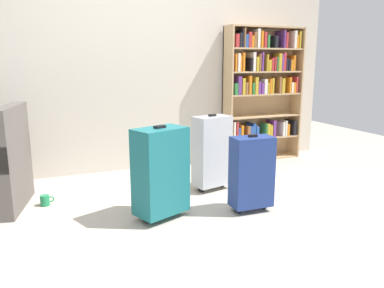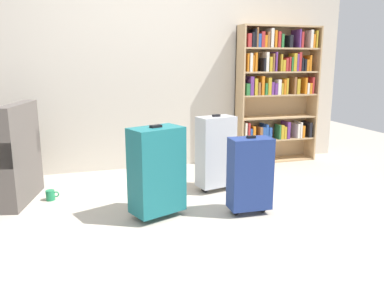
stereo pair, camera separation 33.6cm
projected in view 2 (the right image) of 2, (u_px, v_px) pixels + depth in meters
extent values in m
plane|color=#B2A899|center=(188.00, 220.00, 3.09)|extent=(8.83, 8.83, 0.00)
cube|color=beige|center=(147.00, 58.00, 4.43)|extent=(5.05, 0.10, 2.60)
cube|color=tan|center=(240.00, 97.00, 4.64)|extent=(0.02, 0.26, 1.69)
cube|color=tan|center=(313.00, 95.00, 4.92)|extent=(0.02, 0.26, 1.69)
cube|color=tan|center=(273.00, 95.00, 4.89)|extent=(1.04, 0.02, 1.69)
cube|color=tan|center=(274.00, 160.00, 4.96)|extent=(1.00, 0.24, 0.02)
cube|color=tan|center=(275.00, 139.00, 4.90)|extent=(1.00, 0.24, 0.02)
cube|color=tan|center=(276.00, 117.00, 4.84)|extent=(1.00, 0.24, 0.02)
cube|color=tan|center=(277.00, 95.00, 4.78)|extent=(1.00, 0.24, 0.02)
cube|color=tan|center=(278.00, 72.00, 4.72)|extent=(1.00, 0.24, 0.02)
cube|color=tan|center=(279.00, 49.00, 4.66)|extent=(1.00, 0.24, 0.02)
cube|color=tan|center=(280.00, 26.00, 4.60)|extent=(1.00, 0.24, 0.02)
cube|color=silver|center=(244.00, 131.00, 4.71)|extent=(0.02, 0.16, 0.23)
cube|color=#B22D2D|center=(247.00, 131.00, 4.72)|extent=(0.03, 0.16, 0.22)
cube|color=#264C99|center=(248.00, 134.00, 4.76)|extent=(0.03, 0.21, 0.15)
cube|color=orange|center=(252.00, 133.00, 4.74)|extent=(0.03, 0.16, 0.18)
cube|color=brown|center=(258.00, 133.00, 4.78)|extent=(0.03, 0.19, 0.16)
cube|color=#264C99|center=(262.00, 133.00, 4.78)|extent=(0.04, 0.16, 0.16)
cube|color=#264C99|center=(264.00, 131.00, 4.81)|extent=(0.03, 0.20, 0.19)
cube|color=#264C99|center=(267.00, 133.00, 4.82)|extent=(0.04, 0.20, 0.15)
cube|color=#2D7238|center=(278.00, 131.00, 4.83)|extent=(0.02, 0.15, 0.18)
cube|color=gold|center=(280.00, 131.00, 4.85)|extent=(0.04, 0.16, 0.18)
cube|color=gold|center=(283.00, 132.00, 4.86)|extent=(0.03, 0.16, 0.16)
cube|color=#66337F|center=(285.00, 130.00, 4.88)|extent=(0.04, 0.19, 0.21)
cube|color=silver|center=(296.00, 130.00, 4.92)|extent=(0.03, 0.17, 0.18)
cube|color=silver|center=(298.00, 129.00, 4.93)|extent=(0.02, 0.18, 0.20)
cube|color=orange|center=(300.00, 131.00, 4.96)|extent=(0.04, 0.21, 0.15)
cube|color=black|center=(306.00, 129.00, 4.98)|extent=(0.04, 0.21, 0.19)
cube|color=#2D7238|center=(245.00, 89.00, 4.62)|extent=(0.04, 0.20, 0.14)
cube|color=#66337F|center=(249.00, 86.00, 4.63)|extent=(0.04, 0.21, 0.22)
cube|color=gold|center=(254.00, 87.00, 4.62)|extent=(0.04, 0.16, 0.20)
cube|color=brown|center=(257.00, 89.00, 4.65)|extent=(0.03, 0.18, 0.15)
cube|color=orange|center=(260.00, 85.00, 4.64)|extent=(0.04, 0.16, 0.23)
cube|color=#2D7238|center=(264.00, 89.00, 4.67)|extent=(0.03, 0.17, 0.14)
cube|color=gold|center=(266.00, 86.00, 4.69)|extent=(0.04, 0.21, 0.21)
cube|color=#66337F|center=(270.00, 88.00, 4.70)|extent=(0.03, 0.19, 0.15)
cube|color=#66337F|center=(273.00, 89.00, 4.70)|extent=(0.04, 0.16, 0.14)
cube|color=silver|center=(277.00, 87.00, 4.72)|extent=(0.04, 0.17, 0.18)
cube|color=gold|center=(280.00, 89.00, 4.72)|extent=(0.02, 0.14, 0.14)
cube|color=orange|center=(282.00, 87.00, 4.73)|extent=(0.03, 0.16, 0.18)
cube|color=gold|center=(285.00, 86.00, 4.74)|extent=(0.03, 0.16, 0.20)
cube|color=brown|center=(292.00, 85.00, 4.78)|extent=(0.03, 0.18, 0.21)
cube|color=gold|center=(295.00, 86.00, 4.79)|extent=(0.04, 0.19, 0.19)
cube|color=orange|center=(302.00, 85.00, 4.83)|extent=(0.03, 0.21, 0.20)
cube|color=silver|center=(305.00, 88.00, 4.84)|extent=(0.03, 0.18, 0.13)
cube|color=orange|center=(307.00, 88.00, 4.85)|extent=(0.03, 0.18, 0.13)
cube|color=#B22D2D|center=(309.00, 85.00, 4.86)|extent=(0.02, 0.20, 0.21)
cube|color=orange|center=(245.00, 63.00, 4.54)|extent=(0.02, 0.19, 0.21)
cube|color=silver|center=(248.00, 62.00, 4.55)|extent=(0.03, 0.19, 0.21)
cube|color=orange|center=(250.00, 63.00, 4.57)|extent=(0.02, 0.20, 0.19)
cube|color=orange|center=(254.00, 62.00, 4.56)|extent=(0.03, 0.16, 0.22)
cube|color=black|center=(262.00, 65.00, 4.59)|extent=(0.02, 0.15, 0.16)
cube|color=silver|center=(264.00, 62.00, 4.62)|extent=(0.04, 0.22, 0.23)
cube|color=gold|center=(268.00, 64.00, 4.62)|extent=(0.03, 0.17, 0.17)
cube|color=brown|center=(271.00, 62.00, 4.62)|extent=(0.02, 0.15, 0.21)
cube|color=#66337F|center=(273.00, 62.00, 4.64)|extent=(0.02, 0.18, 0.23)
cube|color=gold|center=(279.00, 63.00, 4.65)|extent=(0.02, 0.17, 0.20)
cube|color=gold|center=(281.00, 66.00, 4.68)|extent=(0.04, 0.18, 0.14)
cube|color=#B22D2D|center=(284.00, 65.00, 4.69)|extent=(0.03, 0.19, 0.16)
cube|color=#B22D2D|center=(287.00, 64.00, 4.70)|extent=(0.02, 0.18, 0.17)
cube|color=#2D7238|center=(289.00, 64.00, 4.71)|extent=(0.02, 0.19, 0.17)
cube|color=gold|center=(293.00, 62.00, 4.69)|extent=(0.04, 0.14, 0.22)
cube|color=#66337F|center=(295.00, 63.00, 4.71)|extent=(0.02, 0.15, 0.21)
cube|color=#B22D2D|center=(296.00, 62.00, 4.74)|extent=(0.03, 0.22, 0.23)
cube|color=black|center=(300.00, 64.00, 4.73)|extent=(0.02, 0.15, 0.16)
cube|color=black|center=(302.00, 65.00, 4.76)|extent=(0.03, 0.19, 0.15)
cube|color=orange|center=(305.00, 65.00, 4.76)|extent=(0.04, 0.16, 0.14)
cube|color=orange|center=(307.00, 63.00, 4.76)|extent=(0.03, 0.16, 0.19)
cube|color=#B22D2D|center=(247.00, 41.00, 4.48)|extent=(0.04, 0.16, 0.16)
cube|color=black|center=(250.00, 40.00, 4.50)|extent=(0.03, 0.19, 0.17)
cube|color=black|center=(253.00, 38.00, 4.50)|extent=(0.02, 0.17, 0.21)
cube|color=brown|center=(255.00, 38.00, 4.50)|extent=(0.02, 0.18, 0.23)
cube|color=#264C99|center=(257.00, 41.00, 4.53)|extent=(0.03, 0.19, 0.15)
cube|color=#B22D2D|center=(260.00, 40.00, 4.54)|extent=(0.04, 0.20, 0.18)
cube|color=orange|center=(264.00, 41.00, 4.53)|extent=(0.03, 0.15, 0.14)
cube|color=brown|center=(266.00, 40.00, 4.54)|extent=(0.03, 0.15, 0.18)
cube|color=silver|center=(269.00, 38.00, 4.58)|extent=(0.04, 0.22, 0.22)
cube|color=orange|center=(274.00, 39.00, 4.56)|extent=(0.03, 0.14, 0.20)
cube|color=#B22D2D|center=(277.00, 40.00, 4.58)|extent=(0.04, 0.15, 0.18)
cube|color=#2D7238|center=(279.00, 41.00, 4.62)|extent=(0.03, 0.21, 0.16)
cube|color=black|center=(288.00, 42.00, 4.64)|extent=(0.04, 0.19, 0.15)
cube|color=#66337F|center=(296.00, 39.00, 4.68)|extent=(0.02, 0.21, 0.22)
cube|color=#B22D2D|center=(298.00, 40.00, 4.69)|extent=(0.03, 0.21, 0.19)
cube|color=silver|center=(309.00, 39.00, 4.69)|extent=(0.03, 0.14, 0.21)
cube|color=orange|center=(311.00, 41.00, 4.71)|extent=(0.03, 0.16, 0.16)
cube|color=gold|center=(314.00, 39.00, 4.71)|extent=(0.02, 0.14, 0.21)
cube|color=#59514C|center=(19.00, 132.00, 3.40)|extent=(0.27, 0.71, 0.50)
cube|color=#59514C|center=(2.00, 141.00, 3.71)|extent=(0.70, 0.25, 0.22)
cylinder|color=#1E7F4C|center=(50.00, 195.00, 3.54)|extent=(0.08, 0.08, 0.10)
torus|color=#1E7F4C|center=(56.00, 194.00, 3.55)|extent=(0.06, 0.01, 0.06)
cube|color=#B7BABF|center=(216.00, 152.00, 3.74)|extent=(0.40, 0.28, 0.69)
cube|color=black|center=(216.00, 116.00, 3.67)|extent=(0.08, 0.06, 0.02)
cylinder|color=black|center=(205.00, 190.00, 3.76)|extent=(0.06, 0.06, 0.05)
cylinder|color=black|center=(226.00, 185.00, 3.88)|extent=(0.06, 0.06, 0.05)
cube|color=navy|center=(250.00, 173.00, 3.17)|extent=(0.35, 0.20, 0.60)
cube|color=black|center=(251.00, 137.00, 3.10)|extent=(0.07, 0.04, 0.02)
cylinder|color=black|center=(235.00, 212.00, 3.21)|extent=(0.05, 0.05, 0.05)
cylinder|color=black|center=(262.00, 209.00, 3.27)|extent=(0.05, 0.05, 0.05)
cube|color=#19666B|center=(157.00, 170.00, 3.09)|extent=(0.48, 0.39, 0.70)
cube|color=black|center=(156.00, 126.00, 3.01)|extent=(0.10, 0.08, 0.02)
cylinder|color=black|center=(142.00, 218.00, 3.08)|extent=(0.06, 0.06, 0.05)
cylinder|color=black|center=(172.00, 209.00, 3.26)|extent=(0.06, 0.06, 0.05)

